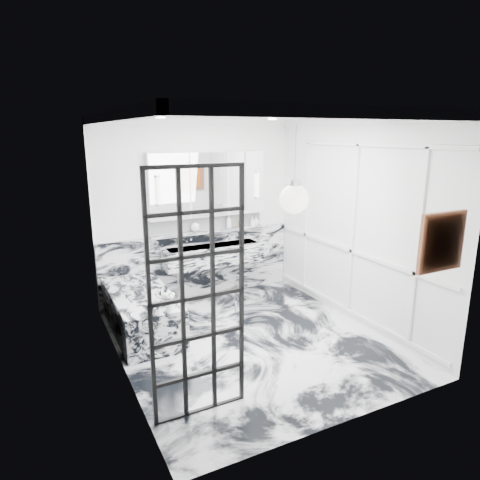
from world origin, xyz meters
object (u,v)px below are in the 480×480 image
crittall_door (198,297)px  bathtub (142,312)px  trough_sink (213,255)px  mirror_cabinet (208,184)px

crittall_door → bathtub: bearing=91.9°
trough_sink → bathtub: 1.55m
mirror_cabinet → bathtub: bearing=-147.9°
crittall_door → trough_sink: (1.25, 2.60, -0.43)m
mirror_cabinet → bathtub: mirror_cabinet is taller
crittall_door → mirror_cabinet: 3.11m
trough_sink → mirror_cabinet: (-0.00, 0.17, 1.09)m
bathtub → crittall_door: bearing=-87.8°
mirror_cabinet → trough_sink: bearing=-90.0°
trough_sink → mirror_cabinet: size_ratio=0.84×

